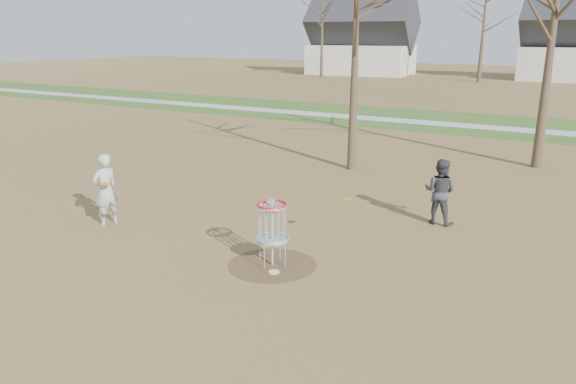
# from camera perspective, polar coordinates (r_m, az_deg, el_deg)

# --- Properties ---
(ground) EXTENTS (160.00, 160.00, 0.00)m
(ground) POSITION_cam_1_polar(r_m,az_deg,el_deg) (11.44, -1.59, -7.44)
(ground) COLOR brown
(ground) RESTS_ON ground
(green_band) EXTENTS (160.00, 8.00, 0.01)m
(green_band) POSITION_cam_1_polar(r_m,az_deg,el_deg) (30.79, 19.42, 6.50)
(green_band) COLOR #2D5119
(green_band) RESTS_ON ground
(footpath) EXTENTS (160.00, 1.50, 0.01)m
(footpath) POSITION_cam_1_polar(r_m,az_deg,el_deg) (29.81, 19.04, 6.28)
(footpath) COLOR #9E9E99
(footpath) RESTS_ON green_band
(dirt_circle) EXTENTS (1.80, 1.80, 0.01)m
(dirt_circle) POSITION_cam_1_polar(r_m,az_deg,el_deg) (11.44, -1.59, -7.41)
(dirt_circle) COLOR #47331E
(dirt_circle) RESTS_ON ground
(player_standing) EXTENTS (0.52, 0.70, 1.76)m
(player_standing) POSITION_cam_1_polar(r_m,az_deg,el_deg) (14.24, -18.05, 0.22)
(player_standing) COLOR #AEAEAE
(player_standing) RESTS_ON ground
(player_throwing) EXTENTS (0.82, 0.66, 1.62)m
(player_throwing) POSITION_cam_1_polar(r_m,az_deg,el_deg) (14.12, 15.17, 0.05)
(player_throwing) COLOR #36363C
(player_throwing) RESTS_ON ground
(disc_grounded) EXTENTS (0.22, 0.22, 0.02)m
(disc_grounded) POSITION_cam_1_polar(r_m,az_deg,el_deg) (11.09, -1.43, -8.12)
(disc_grounded) COLOR silver
(disc_grounded) RESTS_ON dirt_circle
(discs_in_play) EXTENTS (5.60, 1.92, 0.07)m
(discs_in_play) POSITION_cam_1_polar(r_m,az_deg,el_deg) (12.62, -6.32, 0.09)
(discs_in_play) COLOR orange
(discs_in_play) RESTS_ON ground
(disc_golf_basket) EXTENTS (0.64, 0.64, 1.35)m
(disc_golf_basket) POSITION_cam_1_polar(r_m,az_deg,el_deg) (11.11, -1.63, -3.10)
(disc_golf_basket) COLOR #9EA3AD
(disc_golf_basket) RESTS_ON ground
(bare_trees) EXTENTS (52.62, 44.98, 9.00)m
(bare_trees) POSITION_cam_1_polar(r_m,az_deg,el_deg) (44.90, 26.16, 15.34)
(bare_trees) COLOR #382B1E
(bare_trees) RESTS_ON ground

